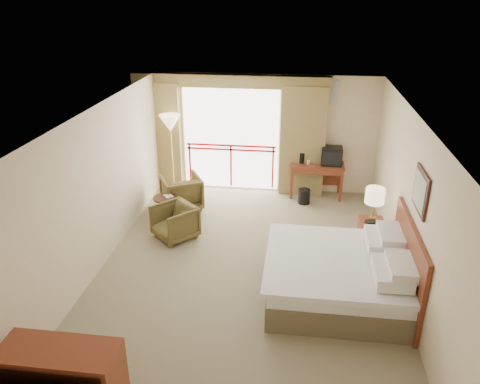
# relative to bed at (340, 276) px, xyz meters

# --- Properties ---
(floor) EXTENTS (7.00, 7.00, 0.00)m
(floor) POSITION_rel_bed_xyz_m (-1.50, 0.60, -0.38)
(floor) COLOR #7F7456
(floor) RESTS_ON ground
(ceiling) EXTENTS (7.00, 7.00, 0.00)m
(ceiling) POSITION_rel_bed_xyz_m (-1.50, 0.60, 2.32)
(ceiling) COLOR white
(ceiling) RESTS_ON wall_back
(wall_back) EXTENTS (5.00, 0.00, 5.00)m
(wall_back) POSITION_rel_bed_xyz_m (-1.50, 4.10, 0.97)
(wall_back) COLOR beige
(wall_back) RESTS_ON ground
(wall_front) EXTENTS (5.00, 0.00, 5.00)m
(wall_front) POSITION_rel_bed_xyz_m (-1.50, -2.90, 0.97)
(wall_front) COLOR beige
(wall_front) RESTS_ON ground
(wall_left) EXTENTS (0.00, 7.00, 7.00)m
(wall_left) POSITION_rel_bed_xyz_m (-4.00, 0.60, 0.97)
(wall_left) COLOR beige
(wall_left) RESTS_ON ground
(wall_right) EXTENTS (0.00, 7.00, 7.00)m
(wall_right) POSITION_rel_bed_xyz_m (1.00, 0.60, 0.97)
(wall_right) COLOR beige
(wall_right) RESTS_ON ground
(balcony_door) EXTENTS (2.40, 0.00, 2.40)m
(balcony_door) POSITION_rel_bed_xyz_m (-2.30, 4.08, 0.82)
(balcony_door) COLOR white
(balcony_door) RESTS_ON wall_back
(balcony_railing) EXTENTS (2.09, 0.03, 1.02)m
(balcony_railing) POSITION_rel_bed_xyz_m (-2.30, 4.06, 0.44)
(balcony_railing) COLOR red
(balcony_railing) RESTS_ON wall_back
(curtain_left) EXTENTS (1.00, 0.26, 2.50)m
(curtain_left) POSITION_rel_bed_xyz_m (-3.95, 3.95, 0.87)
(curtain_left) COLOR olive
(curtain_left) RESTS_ON wall_back
(curtain_right) EXTENTS (1.00, 0.26, 2.50)m
(curtain_right) POSITION_rel_bed_xyz_m (-0.65, 3.95, 0.87)
(curtain_right) COLOR olive
(curtain_right) RESTS_ON wall_back
(valance) EXTENTS (4.40, 0.22, 0.28)m
(valance) POSITION_rel_bed_xyz_m (-2.30, 3.98, 2.17)
(valance) COLOR olive
(valance) RESTS_ON wall_back
(hvac_vent) EXTENTS (0.50, 0.04, 0.50)m
(hvac_vent) POSITION_rel_bed_xyz_m (-0.20, 4.07, 1.97)
(hvac_vent) COLOR silver
(hvac_vent) RESTS_ON wall_back
(bed) EXTENTS (2.13, 2.06, 0.97)m
(bed) POSITION_rel_bed_xyz_m (0.00, 0.00, 0.00)
(bed) COLOR brown
(bed) RESTS_ON floor
(headboard) EXTENTS (0.06, 2.10, 1.30)m
(headboard) POSITION_rel_bed_xyz_m (0.96, 0.00, 0.27)
(headboard) COLOR maroon
(headboard) RESTS_ON wall_right
(framed_art) EXTENTS (0.04, 0.72, 0.60)m
(framed_art) POSITION_rel_bed_xyz_m (0.97, 0.00, 1.47)
(framed_art) COLOR black
(framed_art) RESTS_ON wall_right
(nightstand) EXTENTS (0.43, 0.51, 0.61)m
(nightstand) POSITION_rel_bed_xyz_m (0.64, 1.46, -0.07)
(nightstand) COLOR maroon
(nightstand) RESTS_ON floor
(table_lamp) EXTENTS (0.34, 0.34, 0.60)m
(table_lamp) POSITION_rel_bed_xyz_m (0.64, 1.51, 0.70)
(table_lamp) COLOR tan
(table_lamp) RESTS_ON nightstand
(phone) EXTENTS (0.20, 0.17, 0.08)m
(phone) POSITION_rel_bed_xyz_m (0.59, 1.31, 0.27)
(phone) COLOR black
(phone) RESTS_ON nightstand
(desk) EXTENTS (1.19, 0.58, 0.78)m
(desk) POSITION_rel_bed_xyz_m (-0.29, 3.88, 0.23)
(desk) COLOR maroon
(desk) RESTS_ON floor
(tv) EXTENTS (0.45, 0.36, 0.41)m
(tv) POSITION_rel_bed_xyz_m (0.01, 3.82, 0.61)
(tv) COLOR black
(tv) RESTS_ON desk
(coffee_maker) EXTENTS (0.14, 0.14, 0.24)m
(coffee_maker) POSITION_rel_bed_xyz_m (-0.64, 3.83, 0.52)
(coffee_maker) COLOR black
(coffee_maker) RESTS_ON desk
(cup) EXTENTS (0.08, 0.08, 0.10)m
(cup) POSITION_rel_bed_xyz_m (-0.49, 3.78, 0.45)
(cup) COLOR white
(cup) RESTS_ON desk
(wastebasket) EXTENTS (0.29, 0.29, 0.33)m
(wastebasket) POSITION_rel_bed_xyz_m (-0.56, 3.38, -0.21)
(wastebasket) COLOR black
(wastebasket) RESTS_ON floor
(armchair_far) EXTENTS (1.08, 1.09, 0.74)m
(armchair_far) POSITION_rel_bed_xyz_m (-3.19, 2.78, -0.38)
(armchair_far) COLOR #4A3F1F
(armchair_far) RESTS_ON floor
(armchair_near) EXTENTS (1.02, 1.02, 0.67)m
(armchair_near) POSITION_rel_bed_xyz_m (-3.00, 1.48, -0.38)
(armchair_near) COLOR #4A3F1F
(armchair_near) RESTS_ON floor
(side_table) EXTENTS (0.48, 0.48, 0.52)m
(side_table) POSITION_rel_bed_xyz_m (-3.36, 2.15, -0.02)
(side_table) COLOR black
(side_table) RESTS_ON floor
(book) EXTENTS (0.25, 0.25, 0.02)m
(book) POSITION_rel_bed_xyz_m (-3.36, 2.15, 0.15)
(book) COLOR white
(book) RESTS_ON side_table
(floor_lamp) EXTENTS (0.47, 0.47, 1.85)m
(floor_lamp) POSITION_rel_bed_xyz_m (-3.58, 3.59, 1.22)
(floor_lamp) COLOR tan
(floor_lamp) RESTS_ON floor
(dresser) EXTENTS (1.31, 0.56, 0.87)m
(dresser) POSITION_rel_bed_xyz_m (-3.20, -2.58, 0.06)
(dresser) COLOR maroon
(dresser) RESTS_ON floor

